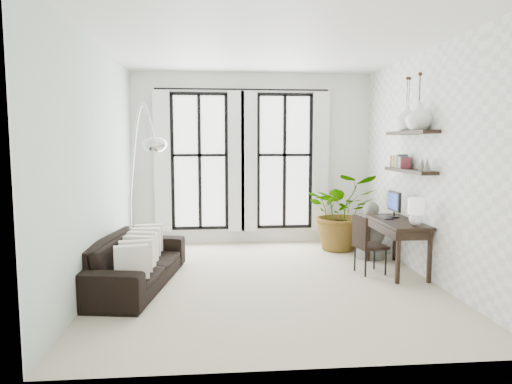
{
  "coord_description": "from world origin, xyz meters",
  "views": [
    {
      "loc": [
        -0.7,
        -6.11,
        1.9
      ],
      "look_at": [
        -0.13,
        0.3,
        1.21
      ],
      "focal_mm": 32.0,
      "sensor_mm": 36.0,
      "label": 1
    }
  ],
  "objects": [
    {
      "name": "wall_back",
      "position": [
        0.0,
        2.5,
        1.6
      ],
      "size": [
        4.5,
        0.0,
        4.5
      ],
      "primitive_type": "plane",
      "rotation": [
        1.57,
        0.0,
        0.0
      ],
      "color": "white",
      "rests_on": "floor"
    },
    {
      "name": "wall_left",
      "position": [
        -2.25,
        0.0,
        1.6
      ],
      "size": [
        0.0,
        5.0,
        5.0
      ],
      "primitive_type": "plane",
      "rotation": [
        1.57,
        0.0,
        1.57
      ],
      "color": "silver",
      "rests_on": "floor"
    },
    {
      "name": "throw_pillows",
      "position": [
        -1.7,
        -0.05,
        0.5
      ],
      "size": [
        0.4,
        1.52,
        0.4
      ],
      "color": "silver",
      "rests_on": "sofa"
    },
    {
      "name": "ceiling",
      "position": [
        0.0,
        0.0,
        3.2
      ],
      "size": [
        5.0,
        5.0,
        0.0
      ],
      "primitive_type": "plane",
      "color": "white",
      "rests_on": "wall_back"
    },
    {
      "name": "wall_right",
      "position": [
        2.25,
        0.0,
        1.6
      ],
      "size": [
        0.0,
        5.0,
        5.0
      ],
      "primitive_type": "plane",
      "rotation": [
        1.57,
        0.0,
        -1.57
      ],
      "color": "white",
      "rests_on": "floor"
    },
    {
      "name": "sofa",
      "position": [
        -1.8,
        -0.05,
        0.33
      ],
      "size": [
        1.22,
        2.36,
        0.66
      ],
      "primitive_type": "imported",
      "rotation": [
        0.0,
        0.0,
        1.41
      ],
      "color": "black",
      "rests_on": "floor"
    },
    {
      "name": "desk",
      "position": [
        1.95,
        0.24,
        0.72
      ],
      "size": [
        0.55,
        1.3,
        1.16
      ],
      "color": "black",
      "rests_on": "floor"
    },
    {
      "name": "desk_chair",
      "position": [
        1.46,
        0.23,
        0.48
      ],
      "size": [
        0.47,
        0.47,
        0.85
      ],
      "rotation": [
        0.0,
        0.0,
        0.18
      ],
      "color": "black",
      "rests_on": "floor"
    },
    {
      "name": "plant",
      "position": [
        1.53,
        1.75,
        0.69
      ],
      "size": [
        1.35,
        1.2,
        1.38
      ],
      "primitive_type": "imported",
      "rotation": [
        0.0,
        0.0,
        -0.11
      ],
      "color": "#2D7228",
      "rests_on": "floor"
    },
    {
      "name": "buddha",
      "position": [
        1.85,
        1.14,
        0.39
      ],
      "size": [
        0.52,
        0.52,
        0.93
      ],
      "color": "slate",
      "rests_on": "floor"
    },
    {
      "name": "vase_a",
      "position": [
        2.11,
        0.04,
        2.27
      ],
      "size": [
        0.37,
        0.37,
        0.38
      ],
      "primitive_type": "imported",
      "color": "white",
      "rests_on": "shelf_upper"
    },
    {
      "name": "wall_shelves",
      "position": [
        2.11,
        0.33,
        1.73
      ],
      "size": [
        0.25,
        1.3,
        0.6
      ],
      "color": "black",
      "rests_on": "wall_right"
    },
    {
      "name": "vase_b",
      "position": [
        2.11,
        0.44,
        2.27
      ],
      "size": [
        0.37,
        0.37,
        0.38
      ],
      "primitive_type": "imported",
      "color": "white",
      "rests_on": "shelf_upper"
    },
    {
      "name": "floor",
      "position": [
        0.0,
        0.0,
        0.0
      ],
      "size": [
        5.0,
        5.0,
        0.0
      ],
      "primitive_type": "plane",
      "color": "beige",
      "rests_on": "ground"
    },
    {
      "name": "windows",
      "position": [
        -0.2,
        2.43,
        1.56
      ],
      "size": [
        3.26,
        0.13,
        2.65
      ],
      "color": "white",
      "rests_on": "wall_back"
    },
    {
      "name": "arc_lamp",
      "position": [
        -1.69,
        0.16,
        1.79
      ],
      "size": [
        0.75,
        0.67,
        2.44
      ],
      "color": "silver",
      "rests_on": "floor"
    }
  ]
}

